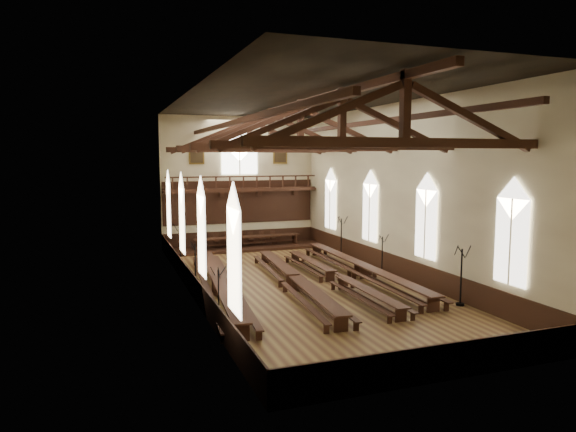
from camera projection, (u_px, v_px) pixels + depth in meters
name	position (u px, v px, depth m)	size (l,w,h in m)	color
ground	(300.00, 284.00, 28.09)	(26.00, 26.00, 0.00)	brown
room_walls	(300.00, 165.00, 27.35)	(26.00, 26.00, 26.00)	beige
wainscot_band	(300.00, 273.00, 28.02)	(12.00, 26.00, 1.20)	black
side_windows	(300.00, 216.00, 27.66)	(11.85, 19.80, 4.50)	white
end_window	(240.00, 153.00, 39.31)	(2.80, 0.12, 3.80)	white
minstrels_gallery	(241.00, 196.00, 39.47)	(11.80, 1.24, 3.70)	#361B11
portraits	(240.00, 155.00, 39.32)	(7.75, 0.09, 1.45)	brown
roof_trusses	(301.00, 132.00, 27.15)	(11.70, 25.70, 2.80)	#361B11
refectory_row_a	(219.00, 282.00, 26.08)	(2.37, 15.07, 0.81)	#361B11
refectory_row_b	(295.00, 279.00, 26.92)	(2.14, 14.56, 0.76)	#361B11
refectory_row_c	(337.00, 276.00, 27.68)	(1.47, 13.72, 0.68)	#361B11
refectory_row_d	(362.00, 267.00, 29.53)	(1.81, 14.88, 0.80)	#361B11
dais	(248.00, 248.00, 38.80)	(11.40, 2.87, 0.19)	black
high_table	(248.00, 238.00, 38.71)	(8.27, 1.32, 0.77)	#361B11
high_chairs	(245.00, 238.00, 39.47)	(4.97, 0.47, 0.95)	#361B11
candelabrum_left_near	(219.00, 304.00, 21.67)	(0.71, 0.66, 2.34)	black
candelabrum_left_mid	(196.00, 274.00, 27.02)	(0.69, 0.78, 2.53)	black
candelabrum_left_far	(180.00, 254.00, 32.18)	(0.85, 0.78, 2.80)	black
candelabrum_right_near	(461.00, 287.00, 23.89)	(0.83, 0.85, 2.84)	black
candelabrum_right_mid	(382.00, 261.00, 30.61)	(0.68, 0.70, 2.33)	black
candelabrum_right_far	(341.00, 244.00, 35.82)	(0.83, 0.83, 2.81)	black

